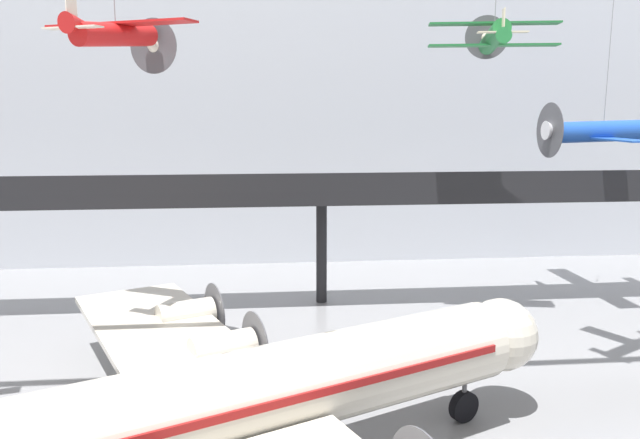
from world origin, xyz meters
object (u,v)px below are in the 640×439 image
object	(u,v)px
suspended_plane_red_highwing	(116,33)
airliner_silver_main	(212,407)
suspended_plane_green_biplane	(494,37)
suspended_plane_blue_trainer	(603,132)

from	to	relation	value
suspended_plane_red_highwing	airliner_silver_main	bearing A→B (deg)	-130.53
suspended_plane_green_biplane	suspended_plane_blue_trainer	bearing A→B (deg)	-52.48
suspended_plane_blue_trainer	airliner_silver_main	bearing A→B (deg)	38.33
airliner_silver_main	suspended_plane_blue_trainer	bearing A→B (deg)	15.92
airliner_silver_main	suspended_plane_blue_trainer	distance (m)	32.04
airliner_silver_main	suspended_plane_blue_trainer	size ratio (longest dim) A/B	2.45
airliner_silver_main	suspended_plane_green_biplane	bearing A→B (deg)	22.65
suspended_plane_green_biplane	suspended_plane_red_highwing	bearing A→B (deg)	115.82
airliner_silver_main	suspended_plane_red_highwing	bearing A→B (deg)	89.42
suspended_plane_red_highwing	suspended_plane_blue_trainer	xyz separation A→B (m)	(28.32, 9.58, -4.78)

